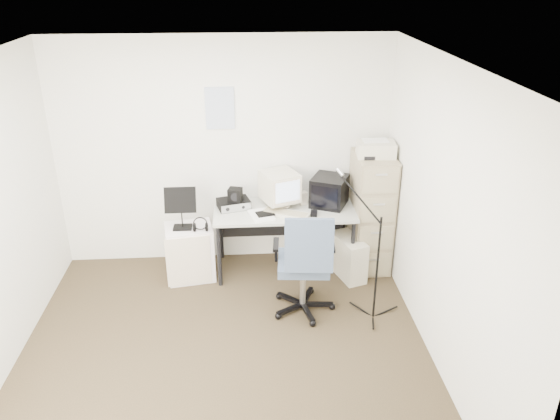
{
  "coord_description": "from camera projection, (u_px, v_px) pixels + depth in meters",
  "views": [
    {
      "loc": [
        0.22,
        -3.84,
        3.15
      ],
      "look_at": [
        0.55,
        0.95,
        0.95
      ],
      "focal_mm": 35.0,
      "sensor_mm": 36.0,
      "label": 1
    }
  ],
  "objects": [
    {
      "name": "desk",
      "position": [
        284.0,
        239.0,
        5.98
      ],
      "size": [
        1.5,
        0.7,
        0.73
      ],
      "primitive_type": "cube",
      "color": "#B7BAA1",
      "rests_on": "floor"
    },
    {
      "name": "crt_monitor",
      "position": [
        280.0,
        189.0,
        5.83
      ],
      "size": [
        0.46,
        0.47,
        0.38
      ],
      "primitive_type": "cube",
      "rotation": [
        0.0,
        0.0,
        0.39
      ],
      "color": "silver",
      "rests_on": "desk"
    },
    {
      "name": "wall_right",
      "position": [
        444.0,
        221.0,
        4.37
      ],
      "size": [
        0.02,
        3.6,
        2.5
      ],
      "primitive_type": "cube",
      "color": "white",
      "rests_on": "ground"
    },
    {
      "name": "filing_cabinet",
      "position": [
        371.0,
        212.0,
        5.95
      ],
      "size": [
        0.4,
        0.6,
        1.3
      ],
      "primitive_type": "cube",
      "color": "tan",
      "rests_on": "floor"
    },
    {
      "name": "papers",
      "position": [
        261.0,
        215.0,
        5.67
      ],
      "size": [
        0.29,
        0.35,
        0.02
      ],
      "primitive_type": "cube",
      "rotation": [
        0.0,
        0.0,
        0.26
      ],
      "color": "white",
      "rests_on": "desk"
    },
    {
      "name": "printer",
      "position": [
        376.0,
        149.0,
        5.63
      ],
      "size": [
        0.41,
        0.3,
        0.15
      ],
      "primitive_type": "cube",
      "rotation": [
        0.0,
        0.0,
        -0.09
      ],
      "color": "silver",
      "rests_on": "filing_cabinet"
    },
    {
      "name": "radio_receiver",
      "position": [
        234.0,
        204.0,
        5.84
      ],
      "size": [
        0.38,
        0.31,
        0.09
      ],
      "primitive_type": "cube",
      "rotation": [
        0.0,
        0.0,
        0.26
      ],
      "color": "black",
      "rests_on": "desk"
    },
    {
      "name": "wall_back",
      "position": [
        224.0,
        154.0,
        5.89
      ],
      "size": [
        3.6,
        0.02,
        2.5
      ],
      "primitive_type": "cube",
      "color": "white",
      "rests_on": "ground"
    },
    {
      "name": "music_stand",
      "position": [
        181.0,
        208.0,
        5.6
      ],
      "size": [
        0.34,
        0.2,
        0.47
      ],
      "primitive_type": "cube",
      "rotation": [
        0.0,
        0.0,
        -0.09
      ],
      "color": "black",
      "rests_on": "side_cart"
    },
    {
      "name": "side_cart",
      "position": [
        190.0,
        252.0,
        5.85
      ],
      "size": [
        0.54,
        0.46,
        0.6
      ],
      "primitive_type": "cube",
      "rotation": [
        0.0,
        0.0,
        0.17
      ],
      "color": "white",
      "rests_on": "floor"
    },
    {
      "name": "floor",
      "position": [
        225.0,
        356.0,
        4.78
      ],
      "size": [
        3.6,
        3.6,
        0.01
      ],
      "primitive_type": "cube",
      "color": "#2C281B",
      "rests_on": "ground"
    },
    {
      "name": "wall_front",
      "position": [
        206.0,
        394.0,
        2.62
      ],
      "size": [
        3.6,
        0.02,
        2.5
      ],
      "primitive_type": "cube",
      "color": "white",
      "rests_on": "ground"
    },
    {
      "name": "wall_calendar",
      "position": [
        220.0,
        108.0,
        5.67
      ],
      "size": [
        0.3,
        0.02,
        0.44
      ],
      "primitive_type": "cube",
      "color": "white",
      "rests_on": "wall_back"
    },
    {
      "name": "keyboard",
      "position": [
        286.0,
        214.0,
        5.69
      ],
      "size": [
        0.52,
        0.37,
        0.03
      ],
      "primitive_type": "cube",
      "rotation": [
        0.0,
        0.0,
        -0.43
      ],
      "color": "silver",
      "rests_on": "desk"
    },
    {
      "name": "mouse",
      "position": [
        314.0,
        213.0,
        5.69
      ],
      "size": [
        0.09,
        0.13,
        0.04
      ],
      "primitive_type": "cube",
      "rotation": [
        0.0,
        0.0,
        -0.17
      ],
      "color": "black",
      "rests_on": "desk"
    },
    {
      "name": "radio_speaker",
      "position": [
        235.0,
        195.0,
        5.77
      ],
      "size": [
        0.17,
        0.16,
        0.14
      ],
      "primitive_type": "cube",
      "rotation": [
        0.0,
        0.0,
        -0.25
      ],
      "color": "black",
      "rests_on": "radio_receiver"
    },
    {
      "name": "office_chair",
      "position": [
        303.0,
        261.0,
        5.18
      ],
      "size": [
        0.68,
        0.68,
        1.09
      ],
      "primitive_type": "cube",
      "rotation": [
        0.0,
        0.0,
        -0.09
      ],
      "color": "slate",
      "rests_on": "floor"
    },
    {
      "name": "mic_stand",
      "position": [
        378.0,
        253.0,
        5.01
      ],
      "size": [
        0.03,
        0.03,
        1.4
      ],
      "primitive_type": "cylinder",
      "rotation": [
        0.0,
        0.0,
        2.18
      ],
      "color": "black",
      "rests_on": "floor"
    },
    {
      "name": "headphones",
      "position": [
        200.0,
        226.0,
        5.62
      ],
      "size": [
        0.21,
        0.21,
        0.03
      ],
      "primitive_type": "torus",
      "rotation": [
        0.0,
        0.0,
        0.32
      ],
      "color": "black",
      "rests_on": "side_cart"
    },
    {
      "name": "desk_speaker",
      "position": [
        303.0,
        198.0,
        5.92
      ],
      "size": [
        0.09,
        0.09,
        0.14
      ],
      "primitive_type": "cube",
      "rotation": [
        0.0,
        0.0,
        0.2
      ],
      "color": "beige",
      "rests_on": "desk"
    },
    {
      "name": "crt_tv",
      "position": [
        329.0,
        191.0,
        5.87
      ],
      "size": [
        0.47,
        0.48,
        0.32
      ],
      "primitive_type": "cube",
      "rotation": [
        0.0,
        0.0,
        -0.43
      ],
      "color": "black",
      "rests_on": "desk"
    },
    {
      "name": "pc_tower",
      "position": [
        348.0,
        257.0,
        5.9
      ],
      "size": [
        0.36,
        0.53,
        0.45
      ],
      "primitive_type": "cube",
      "rotation": [
        0.0,
        0.0,
        0.31
      ],
      "color": "silver",
      "rests_on": "floor"
    },
    {
      "name": "ceiling",
      "position": [
        210.0,
        64.0,
        3.73
      ],
      "size": [
        3.6,
        3.6,
        0.01
      ],
      "primitive_type": "cube",
      "color": "white",
      "rests_on": "ground"
    }
  ]
}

